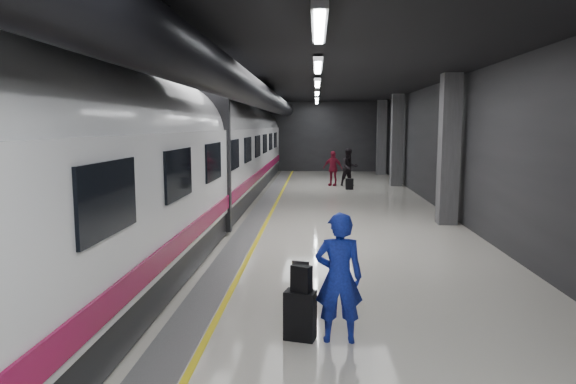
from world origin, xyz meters
name	(u,v)px	position (x,y,z in m)	size (l,w,h in m)	color
ground	(294,236)	(0.00, 0.00, 0.00)	(40.00, 40.00, 0.00)	silver
platform_hall	(286,105)	(-0.29, 0.96, 3.54)	(10.02, 40.02, 4.51)	black
train	(174,159)	(-3.25, 0.00, 2.07)	(3.05, 38.00, 4.05)	black
traveler_main	(339,278)	(0.89, -6.80, 0.91)	(0.66, 0.43, 1.82)	#192DBD
suitcase_main	(300,315)	(0.36, -6.76, 0.35)	(0.42, 0.27, 0.69)	black
shoulder_bag	(301,279)	(0.38, -6.77, 0.88)	(0.28, 0.15, 0.37)	black
traveler_far_a	(349,167)	(2.22, 11.74, 0.93)	(0.90, 0.70, 1.85)	black
traveler_far_b	(333,168)	(1.41, 11.89, 0.86)	(1.01, 0.42, 1.72)	maroon
suitcase_far	(349,184)	(2.15, 10.33, 0.26)	(0.35, 0.23, 0.51)	black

